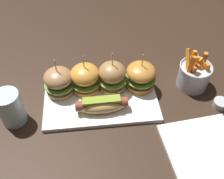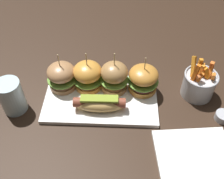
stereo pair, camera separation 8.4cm
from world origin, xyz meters
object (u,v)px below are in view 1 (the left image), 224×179
object	(u,v)px
slider_far_left	(59,81)
slider_center_left	(85,78)
hot_dog	(103,105)
water_glass	(10,108)
platter_main	(101,100)
slider_center_right	(112,77)
slider_far_right	(141,76)
fries_bucket	(194,75)
side_plate	(205,151)
sauce_ramekin	(221,104)

from	to	relation	value
slider_far_left	slider_center_left	bearing A→B (deg)	3.34
hot_dog	water_glass	size ratio (longest dim) A/B	1.42
platter_main	water_glass	world-z (taller)	water_glass
slider_center_left	water_glass	size ratio (longest dim) A/B	1.24
slider_center_right	slider_far_right	size ratio (longest dim) A/B	1.11
hot_dog	platter_main	bearing A→B (deg)	95.92
slider_far_left	slider_center_right	world-z (taller)	slider_center_right
slider_center_right	fries_bucket	bearing A→B (deg)	-0.02
platter_main	slider_center_right	bearing A→B (deg)	46.32
platter_main	side_plate	bearing A→B (deg)	-38.16
slider_center_left	slider_center_right	xyz separation A→B (m)	(0.09, -0.01, 0.01)
slider_center_right	slider_far_right	bearing A→B (deg)	0.68
platter_main	slider_far_right	bearing A→B (deg)	18.35
hot_dog	slider_center_right	world-z (taller)	slider_center_right
slider_center_left	fries_bucket	distance (m)	0.36
slider_center_left	slider_far_right	xyz separation A→B (m)	(0.18, -0.01, -0.00)
slider_center_left	slider_far_right	size ratio (longest dim) A/B	1.03
platter_main	hot_dog	size ratio (longest dim) A/B	2.27
slider_far_right	water_glass	bearing A→B (deg)	-167.62
fries_bucket	side_plate	distance (m)	0.27
sauce_ramekin	slider_center_right	bearing A→B (deg)	162.82
slider_far_left	side_plate	distance (m)	0.49
slider_far_right	slider_center_right	bearing A→B (deg)	-179.32
slider_far_left	slider_center_right	distance (m)	0.17
slider_far_left	slider_center_left	xyz separation A→B (m)	(0.09, 0.00, 0.00)
platter_main	fries_bucket	world-z (taller)	fries_bucket
fries_bucket	side_plate	xyz separation A→B (m)	(-0.04, -0.26, -0.04)
hot_dog	water_glass	bearing A→B (deg)	179.50
slider_center_right	slider_far_right	world-z (taller)	slider_center_right
slider_far_right	sauce_ramekin	distance (m)	0.27
hot_dog	side_plate	size ratio (longest dim) A/B	0.76
sauce_ramekin	side_plate	xyz separation A→B (m)	(-0.11, -0.16, -0.01)
slider_far_right	fries_bucket	distance (m)	0.18
slider_center_left	slider_center_right	distance (m)	0.09
sauce_ramekin	slider_far_right	bearing A→B (deg)	156.60
platter_main	water_glass	xyz separation A→B (m)	(-0.27, -0.04, 0.05)
hot_dog	sauce_ramekin	bearing A→B (deg)	-2.15
slider_center_left	slider_center_right	world-z (taller)	slider_center_right
slider_center_left	sauce_ramekin	bearing A→B (deg)	-14.91
water_glass	slider_center_left	bearing A→B (deg)	23.24
side_plate	water_glass	xyz separation A→B (m)	(-0.55, 0.17, 0.05)
slider_far_left	side_plate	world-z (taller)	slider_far_left
hot_dog	side_plate	distance (m)	0.32
hot_dog	water_glass	distance (m)	0.28
water_glass	slider_center_right	bearing A→B (deg)	15.75
side_plate	water_glass	world-z (taller)	water_glass
side_plate	slider_far_left	bearing A→B (deg)	146.94
hot_dog	water_glass	xyz separation A→B (m)	(-0.28, 0.00, 0.02)
slider_center_left	fries_bucket	world-z (taller)	slider_center_left
sauce_ramekin	water_glass	bearing A→B (deg)	178.54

